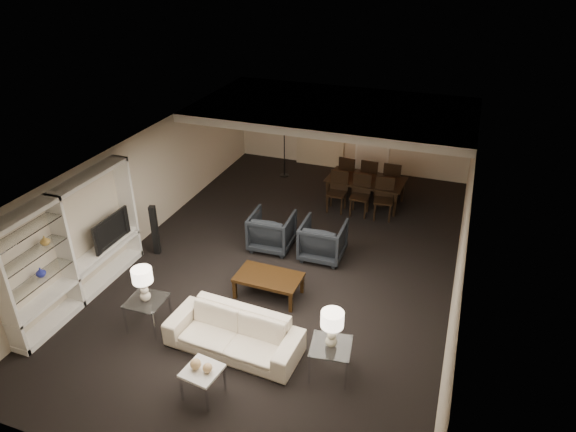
{
  "coord_description": "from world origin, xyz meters",
  "views": [
    {
      "loc": [
        3.22,
        -8.91,
        6.24
      ],
      "look_at": [
        0.0,
        0.0,
        1.1
      ],
      "focal_mm": 32.0,
      "sensor_mm": 36.0,
      "label": 1
    }
  ],
  "objects_px": {
    "coffee_table": "(269,286)",
    "armchair_left": "(272,231)",
    "side_table_left": "(148,313)",
    "marble_table": "(203,383)",
    "vase_amber": "(45,240)",
    "chair_nl": "(337,192)",
    "chair_fr": "(392,179)",
    "vase_blue": "(41,272)",
    "chair_fm": "(370,176)",
    "armchair_right": "(323,240)",
    "pendant_light": "(345,129)",
    "dining_table": "(365,192)",
    "table_lamp_left": "(144,285)",
    "floor_lamp": "(284,146)",
    "sofa": "(234,333)",
    "chair_fl": "(349,173)",
    "table_lamp_right": "(332,329)",
    "side_table_right": "(330,359)",
    "floor_speaker": "(155,230)",
    "chair_nm": "(360,196)",
    "chair_nr": "(383,200)"
  },
  "relations": [
    {
      "from": "marble_table",
      "to": "vase_amber",
      "type": "xyz_separation_m",
      "value": [
        -3.38,
        0.81,
        1.38
      ]
    },
    {
      "from": "side_table_right",
      "to": "floor_lamp",
      "type": "xyz_separation_m",
      "value": [
        -3.43,
        7.18,
        0.63
      ]
    },
    {
      "from": "coffee_table",
      "to": "side_table_right",
      "type": "height_order",
      "value": "side_table_right"
    },
    {
      "from": "chair_fm",
      "to": "sofa",
      "type": "bearing_deg",
      "value": 85.67
    },
    {
      "from": "vase_blue",
      "to": "chair_nl",
      "type": "distance_m",
      "value": 7.14
    },
    {
      "from": "table_lamp_right",
      "to": "side_table_right",
      "type": "bearing_deg",
      "value": 0.0
    },
    {
      "from": "vase_amber",
      "to": "chair_fm",
      "type": "height_order",
      "value": "vase_amber"
    },
    {
      "from": "table_lamp_right",
      "to": "coffee_table",
      "type": "bearing_deg",
      "value": 136.74
    },
    {
      "from": "table_lamp_left",
      "to": "vase_blue",
      "type": "bearing_deg",
      "value": -162.1
    },
    {
      "from": "table_lamp_left",
      "to": "vase_amber",
      "type": "xyz_separation_m",
      "value": [
        -1.68,
        -0.29,
        0.72
      ]
    },
    {
      "from": "vase_blue",
      "to": "pendant_light",
      "type": "bearing_deg",
      "value": 62.59
    },
    {
      "from": "armchair_right",
      "to": "chair_nr",
      "type": "height_order",
      "value": "chair_nr"
    },
    {
      "from": "side_table_left",
      "to": "chair_fl",
      "type": "xyz_separation_m",
      "value": [
        2.01,
        6.83,
        0.22
      ]
    },
    {
      "from": "coffee_table",
      "to": "floor_speaker",
      "type": "height_order",
      "value": "floor_speaker"
    },
    {
      "from": "sofa",
      "to": "chair_nm",
      "type": "distance_m",
      "value": 5.61
    },
    {
      "from": "coffee_table",
      "to": "chair_nr",
      "type": "distance_m",
      "value": 4.22
    },
    {
      "from": "chair_nr",
      "to": "chair_fr",
      "type": "xyz_separation_m",
      "value": [
        0.0,
        1.3,
        0.0
      ]
    },
    {
      "from": "side_table_left",
      "to": "floor_lamp",
      "type": "xyz_separation_m",
      "value": [
        -0.03,
        7.18,
        0.63
      ]
    },
    {
      "from": "side_table_right",
      "to": "chair_fm",
      "type": "relative_size",
      "value": 0.61
    },
    {
      "from": "vase_blue",
      "to": "floor_lamp",
      "type": "height_order",
      "value": "floor_lamp"
    },
    {
      "from": "coffee_table",
      "to": "armchair_left",
      "type": "distance_m",
      "value": 1.81
    },
    {
      "from": "table_lamp_right",
      "to": "chair_nl",
      "type": "bearing_deg",
      "value": 104.12
    },
    {
      "from": "chair_fl",
      "to": "side_table_right",
      "type": "bearing_deg",
      "value": 109.5
    },
    {
      "from": "armchair_left",
      "to": "chair_fl",
      "type": "xyz_separation_m",
      "value": [
        0.91,
        3.53,
        0.09
      ]
    },
    {
      "from": "armchair_left",
      "to": "floor_speaker",
      "type": "xyz_separation_m",
      "value": [
        -2.33,
        -1.1,
        0.16
      ]
    },
    {
      "from": "armchair_right",
      "to": "chair_nm",
      "type": "height_order",
      "value": "chair_nm"
    },
    {
      "from": "floor_speaker",
      "to": "chair_fl",
      "type": "distance_m",
      "value": 5.66
    },
    {
      "from": "table_lamp_left",
      "to": "floor_lamp",
      "type": "relative_size",
      "value": 0.36
    },
    {
      "from": "vase_amber",
      "to": "chair_nm",
      "type": "xyz_separation_m",
      "value": [
        4.29,
        5.83,
        -1.13
      ]
    },
    {
      "from": "chair_fl",
      "to": "armchair_right",
      "type": "bearing_deg",
      "value": 102.72
    },
    {
      "from": "armchair_right",
      "to": "side_table_right",
      "type": "height_order",
      "value": "armchair_right"
    },
    {
      "from": "armchair_right",
      "to": "coffee_table",
      "type": "bearing_deg",
      "value": 69.84
    },
    {
      "from": "armchair_left",
      "to": "marble_table",
      "type": "distance_m",
      "value": 4.44
    },
    {
      "from": "marble_table",
      "to": "vase_amber",
      "type": "distance_m",
      "value": 3.74
    },
    {
      "from": "chair_nr",
      "to": "chair_fr",
      "type": "distance_m",
      "value": 1.3
    },
    {
      "from": "vase_amber",
      "to": "chair_fl",
      "type": "bearing_deg",
      "value": 62.61
    },
    {
      "from": "vase_amber",
      "to": "chair_fr",
      "type": "height_order",
      "value": "vase_amber"
    },
    {
      "from": "floor_speaker",
      "to": "floor_lamp",
      "type": "xyz_separation_m",
      "value": [
        1.2,
        4.98,
        0.34
      ]
    },
    {
      "from": "side_table_left",
      "to": "marble_table",
      "type": "xyz_separation_m",
      "value": [
        1.7,
        -1.1,
        -0.03
      ]
    },
    {
      "from": "vase_amber",
      "to": "chair_nl",
      "type": "relative_size",
      "value": 0.17
    },
    {
      "from": "pendant_light",
      "to": "dining_table",
      "type": "xyz_separation_m",
      "value": [
        0.68,
        -0.23,
        -1.57
      ]
    },
    {
      "from": "table_lamp_left",
      "to": "floor_speaker",
      "type": "distance_m",
      "value": 2.54
    },
    {
      "from": "chair_nl",
      "to": "chair_fr",
      "type": "height_order",
      "value": "same"
    },
    {
      "from": "vase_blue",
      "to": "chair_fm",
      "type": "relative_size",
      "value": 0.17
    },
    {
      "from": "coffee_table",
      "to": "table_lamp_left",
      "type": "height_order",
      "value": "table_lamp_left"
    },
    {
      "from": "pendant_light",
      "to": "chair_nr",
      "type": "height_order",
      "value": "pendant_light"
    },
    {
      "from": "dining_table",
      "to": "side_table_right",
      "type": "bearing_deg",
      "value": -79.3
    },
    {
      "from": "table_lamp_left",
      "to": "dining_table",
      "type": "bearing_deg",
      "value": 67.14
    },
    {
      "from": "armchair_left",
      "to": "vase_blue",
      "type": "distance_m",
      "value": 4.8
    },
    {
      "from": "pendant_light",
      "to": "chair_nm",
      "type": "distance_m",
      "value": 1.79
    }
  ]
}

